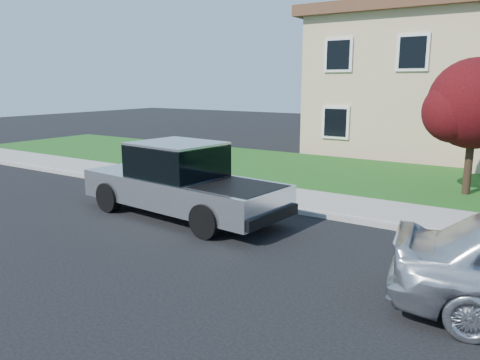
% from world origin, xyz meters
% --- Properties ---
extents(ground, '(80.00, 80.00, 0.00)m').
position_xyz_m(ground, '(0.00, 0.00, 0.00)').
color(ground, black).
rests_on(ground, ground).
extents(curb, '(40.00, 0.20, 0.12)m').
position_xyz_m(curb, '(1.00, 2.90, 0.06)').
color(curb, gray).
rests_on(curb, ground).
extents(sidewalk, '(40.00, 2.00, 0.15)m').
position_xyz_m(sidewalk, '(1.00, 4.00, 0.07)').
color(sidewalk, gray).
rests_on(sidewalk, ground).
extents(lawn, '(40.00, 7.00, 0.10)m').
position_xyz_m(lawn, '(1.00, 8.50, 0.05)').
color(lawn, '#183E11').
rests_on(lawn, ground).
extents(house, '(14.00, 11.30, 6.85)m').
position_xyz_m(house, '(1.31, 16.38, 3.17)').
color(house, tan).
rests_on(house, ground).
extents(pickup_truck, '(5.97, 2.52, 1.91)m').
position_xyz_m(pickup_truck, '(-1.76, 1.03, 0.89)').
color(pickup_truck, black).
rests_on(pickup_truck, ground).
extents(woman, '(0.68, 0.56, 1.76)m').
position_xyz_m(woman, '(-1.65, 2.31, 0.83)').
color(woman, tan).
rests_on(woman, ground).
extents(ornamental_tree, '(2.92, 2.64, 4.01)m').
position_xyz_m(ornamental_tree, '(4.14, 7.31, 2.67)').
color(ornamental_tree, black).
rests_on(ornamental_tree, lawn).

